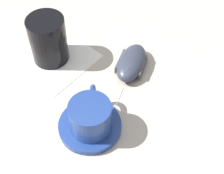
# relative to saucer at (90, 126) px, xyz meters

# --- Properties ---
(ground_plane) EXTENTS (3.00, 3.00, 0.00)m
(ground_plane) POSITION_rel_saucer_xyz_m (0.11, -0.04, -0.01)
(ground_plane) COLOR #B2A899
(saucer) EXTENTS (0.12, 0.12, 0.01)m
(saucer) POSITION_rel_saucer_xyz_m (0.00, 0.00, 0.00)
(saucer) COLOR navy
(saucer) RESTS_ON ground
(coffee_cup) EXTENTS (0.08, 0.10, 0.06)m
(coffee_cup) POSITION_rel_saucer_xyz_m (-0.00, 0.00, 0.04)
(coffee_cup) COLOR navy
(coffee_cup) RESTS_ON saucer
(computer_mouse) EXTENTS (0.09, 0.12, 0.04)m
(computer_mouse) POSITION_rel_saucer_xyz_m (0.03, -0.17, 0.01)
(computer_mouse) COLOR #2D3342
(computer_mouse) RESTS_ON ground
(mouse_cable) EXTENTS (0.05, 0.19, 0.00)m
(mouse_cable) POSITION_rel_saucer_xyz_m (0.01, -0.02, -0.01)
(mouse_cable) COLOR white
(mouse_cable) RESTS_ON ground
(napkin_under_glass) EXTENTS (0.16, 0.16, 0.00)m
(napkin_under_glass) POSITION_rel_saucer_xyz_m (0.18, -0.09, -0.01)
(napkin_under_glass) COLOR silver
(napkin_under_glass) RESTS_ON ground
(drinking_glass) EXTENTS (0.08, 0.08, 0.11)m
(drinking_glass) POSITION_rel_saucer_xyz_m (0.19, -0.09, 0.05)
(drinking_glass) COLOR black
(drinking_glass) RESTS_ON napkin_under_glass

